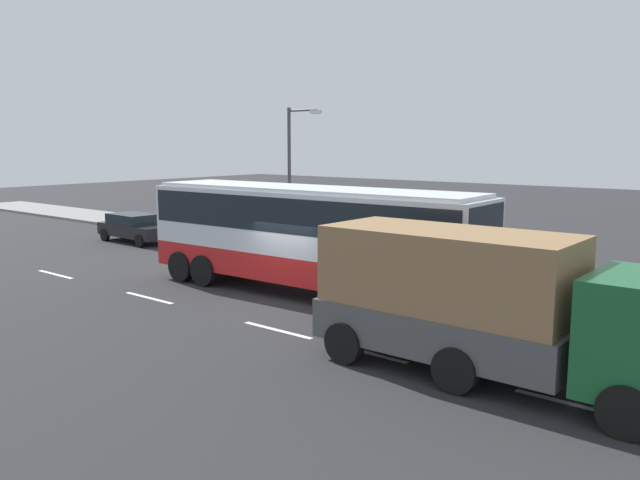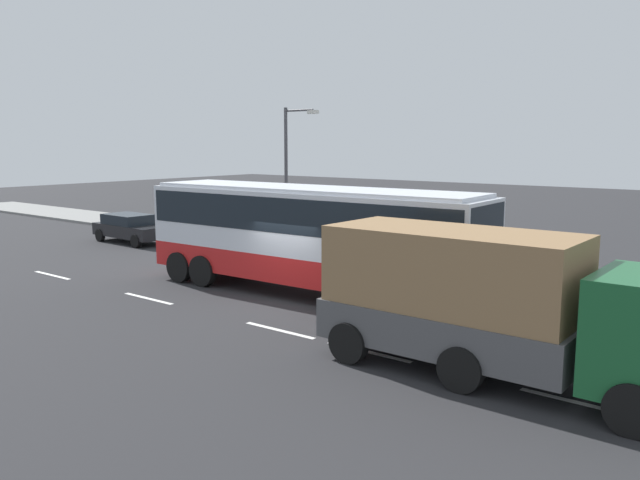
{
  "view_description": "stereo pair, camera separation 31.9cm",
  "coord_description": "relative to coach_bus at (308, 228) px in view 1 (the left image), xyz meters",
  "views": [
    {
      "loc": [
        13.17,
        -14.53,
        5.0
      ],
      "look_at": [
        0.43,
        1.17,
        1.9
      ],
      "focal_mm": 35.52,
      "sensor_mm": 36.0,
      "label": 1
    },
    {
      "loc": [
        12.92,
        -14.73,
        5.0
      ],
      "look_at": [
        0.43,
        1.17,
        1.9
      ],
      "focal_mm": 35.52,
      "sensor_mm": 36.0,
      "label": 2
    }
  ],
  "objects": [
    {
      "name": "street_lamp",
      "position": [
        -6.38,
        6.46,
        1.7
      ],
      "size": [
        1.95,
        0.24,
        6.47
      ],
      "color": "#47474C",
      "rests_on": "sidewalk_curb"
    },
    {
      "name": "coach_bus",
      "position": [
        0.0,
        0.0,
        0.0
      ],
      "size": [
        12.34,
        3.15,
        3.58
      ],
      "rotation": [
        0.0,
        0.0,
        0.04
      ],
      "color": "red",
      "rests_on": "ground_plane"
    },
    {
      "name": "pedestrian_at_crossing",
      "position": [
        -5.57,
        8.09,
        -1.18
      ],
      "size": [
        0.32,
        0.32,
        1.55
      ],
      "rotation": [
        0.0,
        0.0,
        2.28
      ],
      "color": "brown",
      "rests_on": "sidewalk_curb"
    },
    {
      "name": "sidewalk_curb",
      "position": [
        0.13,
        7.68,
        -2.14
      ],
      "size": [
        80.0,
        4.0,
        0.15
      ],
      "primitive_type": "cube",
      "color": "gray",
      "rests_on": "ground_plane"
    },
    {
      "name": "lane_centreline",
      "position": [
        3.52,
        -3.68,
        -2.21
      ],
      "size": [
        39.64,
        0.16,
        0.01
      ],
      "color": "white",
      "rests_on": "ground_plane"
    },
    {
      "name": "car_black_sedan",
      "position": [
        -14.16,
        3.09,
        -1.45
      ],
      "size": [
        4.51,
        2.0,
        1.43
      ],
      "rotation": [
        0.0,
        0.0,
        -0.03
      ],
      "color": "black",
      "rests_on": "ground_plane"
    },
    {
      "name": "ground_plane",
      "position": [
        0.13,
        -1.24,
        -2.22
      ],
      "size": [
        120.0,
        120.0,
        0.0
      ],
      "primitive_type": "plane",
      "color": "#28282B"
    },
    {
      "name": "pedestrian_near_curb",
      "position": [
        1.21,
        6.96,
        -1.15
      ],
      "size": [
        0.32,
        0.32,
        1.6
      ],
      "rotation": [
        0.0,
        0.0,
        4.63
      ],
      "color": "brown",
      "rests_on": "sidewalk_curb"
    },
    {
      "name": "cargo_truck",
      "position": [
        7.78,
        -3.42,
        -0.53
      ],
      "size": [
        7.78,
        2.66,
        3.12
      ],
      "rotation": [
        0.0,
        0.0,
        0.0
      ],
      "color": "#19592D",
      "rests_on": "ground_plane"
    }
  ]
}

